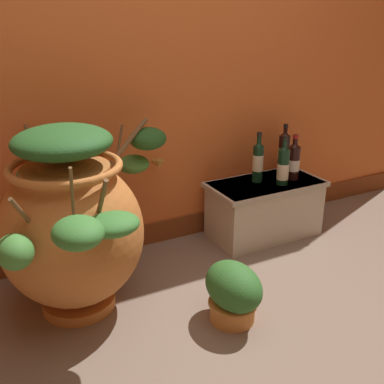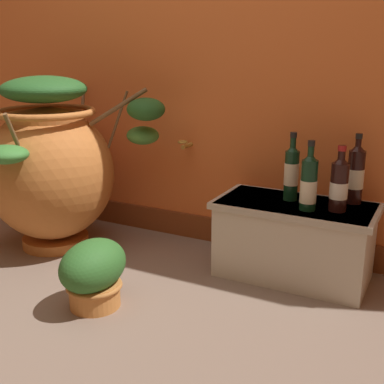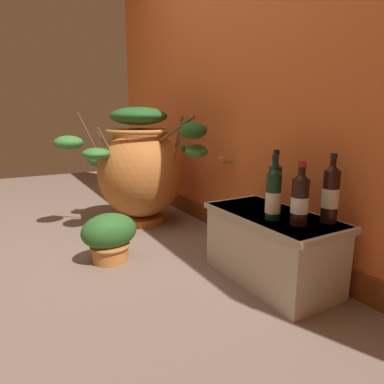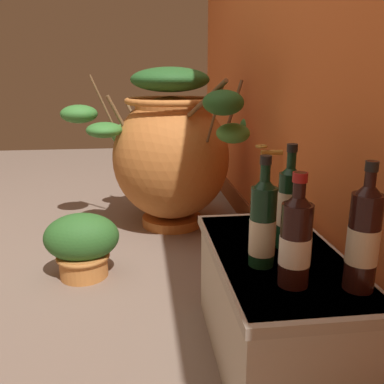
{
  "view_description": "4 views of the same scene",
  "coord_description": "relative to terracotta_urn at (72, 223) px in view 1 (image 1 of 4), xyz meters",
  "views": [
    {
      "loc": [
        -1.05,
        -1.4,
        1.43
      ],
      "look_at": [
        0.11,
        0.82,
        0.43
      ],
      "focal_mm": 42.99,
      "sensor_mm": 36.0,
      "label": 1
    },
    {
      "loc": [
        1.28,
        -1.37,
        1.09
      ],
      "look_at": [
        0.13,
        0.84,
        0.36
      ],
      "focal_mm": 46.69,
      "sensor_mm": 36.0,
      "label": 2
    },
    {
      "loc": [
        1.95,
        -0.35,
        0.88
      ],
      "look_at": [
        0.01,
        0.75,
        0.38
      ],
      "focal_mm": 31.54,
      "sensor_mm": 36.0,
      "label": 3
    },
    {
      "loc": [
        1.82,
        0.45,
        0.91
      ],
      "look_at": [
        -0.08,
        0.69,
        0.36
      ],
      "focal_mm": 39.0,
      "sensor_mm": 36.0,
      "label": 4
    }
  ],
  "objects": [
    {
      "name": "wine_bottle_left",
      "position": [
        1.51,
        0.2,
        0.03
      ],
      "size": [
        0.08,
        0.08,
        0.3
      ],
      "color": "black",
      "rests_on": "stone_ledge"
    },
    {
      "name": "wine_bottle_middle",
      "position": [
        1.39,
        0.16,
        0.03
      ],
      "size": [
        0.08,
        0.08,
        0.32
      ],
      "color": "black",
      "rests_on": "stone_ledge"
    },
    {
      "name": "wine_bottle_back",
      "position": [
        1.55,
        0.36,
        0.05
      ],
      "size": [
        0.08,
        0.08,
        0.33
      ],
      "color": "black",
      "rests_on": "stone_ledge"
    },
    {
      "name": "ground_plane",
      "position": [
        0.64,
        -0.63,
        -0.47
      ],
      "size": [
        7.0,
        7.0,
        0.0
      ],
      "primitive_type": "plane",
      "color": "#7A6656"
    },
    {
      "name": "back_wall",
      "position": [
        0.64,
        0.57,
        0.82
      ],
      "size": [
        4.4,
        0.33,
        2.6
      ],
      "color": "#D6662D",
      "rests_on": "ground_plane"
    },
    {
      "name": "wine_bottle_right",
      "position": [
        1.27,
        0.27,
        0.05
      ],
      "size": [
        0.07,
        0.07,
        0.33
      ],
      "color": "black",
      "rests_on": "stone_ledge"
    },
    {
      "name": "potted_shrub",
      "position": [
        0.64,
        -0.46,
        -0.31
      ],
      "size": [
        0.25,
        0.34,
        0.3
      ],
      "color": "#CC7F3D",
      "rests_on": "ground_plane"
    },
    {
      "name": "terracotta_urn",
      "position": [
        0.0,
        0.0,
        0.0
      ],
      "size": [
        0.96,
        1.27,
        0.95
      ],
      "color": "#C17033",
      "rests_on": "ground_plane"
    },
    {
      "name": "stone_ledge",
      "position": [
        1.31,
        0.23,
        -0.27
      ],
      "size": [
        0.75,
        0.39,
        0.38
      ],
      "color": "beige",
      "rests_on": "ground_plane"
    }
  ]
}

